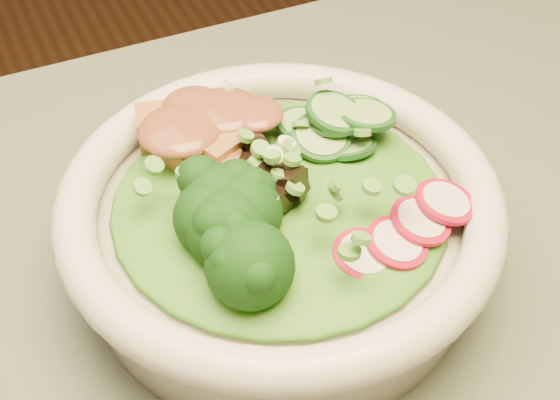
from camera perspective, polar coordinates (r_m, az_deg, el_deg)
name	(u,v)px	position (r m, az deg, el deg)	size (l,w,h in m)	color
salad_bowl	(280,224)	(0.43, 0.00, -1.77)	(0.24, 0.24, 0.06)	beige
lettuce_bed	(280,199)	(0.41, 0.00, 0.10)	(0.18, 0.18, 0.02)	#2B6314
broccoli_florets	(211,243)	(0.37, -5.09, -3.14)	(0.07, 0.06, 0.04)	black
radish_slices	(376,243)	(0.39, 7.00, -3.16)	(0.10, 0.04, 0.02)	maroon
cucumber_slices	(346,131)	(0.44, 4.84, 5.02)	(0.06, 0.06, 0.03)	#85AC5F
mushroom_heap	(264,174)	(0.41, -1.17, 1.93)	(0.06, 0.06, 0.04)	black
tofu_cubes	(203,141)	(0.44, -5.63, 4.35)	(0.08, 0.05, 0.03)	olive
peanut_sauce	(202,124)	(0.43, -5.73, 5.54)	(0.06, 0.05, 0.01)	brown
scallion_garnish	(280,170)	(0.40, 0.00, 2.22)	(0.17, 0.17, 0.02)	#559936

